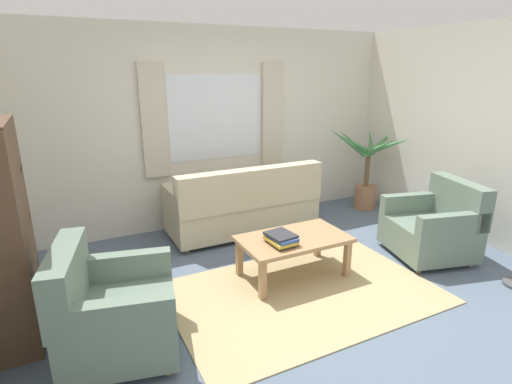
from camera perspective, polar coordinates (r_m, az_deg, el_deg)
ground_plane at (r=4.02m, az=6.79°, el=-14.06°), size 6.24×6.24×0.00m
wall_back at (r=5.51m, az=-5.83°, el=8.98°), size 5.32×0.12×2.60m
wall_right at (r=5.47m, az=31.51°, el=6.49°), size 0.12×4.40×2.60m
window_with_curtains at (r=5.42m, az=-5.56°, el=10.45°), size 1.98×0.07×1.40m
area_rug at (r=4.02m, az=6.80°, el=-13.99°), size 2.50×1.64×0.01m
couch at (r=5.20m, az=-1.74°, el=-2.01°), size 1.90×0.82×0.92m
armchair_left at (r=3.28m, az=-19.90°, el=-15.57°), size 0.98×1.00×0.88m
armchair_right at (r=5.00m, az=23.98°, el=-4.51°), size 1.00×1.02×0.88m
coffee_table at (r=4.13m, az=5.35°, el=-7.13°), size 1.10×0.64×0.44m
book_stack_on_table at (r=3.93m, az=3.58°, el=-6.62°), size 0.27×0.35×0.10m
potted_plant at (r=6.28m, az=15.44°, el=3.03°), size 1.20×1.09×1.28m
bookshelf at (r=3.66m, az=-31.37°, el=-4.60°), size 0.30×0.94×1.72m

